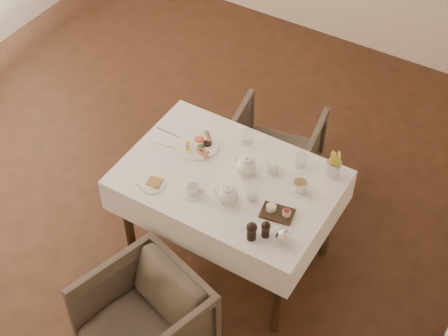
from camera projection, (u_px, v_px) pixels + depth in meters
table at (229, 190)px, 4.17m from camera, size 1.28×0.88×0.75m
armchair_near at (144, 321)px, 3.93m from camera, size 0.78×0.79×0.58m
armchair_far at (274, 151)px, 4.91m from camera, size 0.70×0.72×0.57m
breakfast_plate at (198, 144)px, 4.26m from camera, size 0.27×0.27×0.03m
side_plate at (151, 183)px, 4.04m from camera, size 0.17×0.16×0.02m
teapot_centre at (246, 165)px, 4.06m from camera, size 0.19×0.16×0.13m
teapot_front at (228, 194)px, 3.90m from camera, size 0.18×0.15×0.13m
creamer at (273, 167)px, 4.08m from camera, size 0.08×0.08×0.07m
teacup_near at (193, 190)px, 3.97m from camera, size 0.13×0.13×0.06m
teacup_far at (300, 186)px, 3.99m from camera, size 0.14×0.14×0.07m
glass_left at (247, 137)px, 4.25m from camera, size 0.09×0.09×0.10m
glass_mid at (252, 194)px, 3.93m from camera, size 0.07×0.07×0.09m
glass_right at (301, 160)px, 4.12m from camera, size 0.08×0.08×0.09m
condiment_board at (277, 212)px, 3.87m from camera, size 0.20×0.15×0.05m
pepper_mill_left at (252, 231)px, 3.71m from camera, size 0.07×0.07×0.12m
pepper_mill_right at (266, 229)px, 3.73m from camera, size 0.07×0.07×0.11m
silver_pot at (284, 236)px, 3.70m from camera, size 0.13×0.12×0.11m
fries_cup at (334, 165)px, 4.04m from camera, size 0.09×0.09×0.19m
cutlery_fork at (168, 132)px, 4.35m from camera, size 0.18×0.02×0.00m
cutlery_knife at (162, 145)px, 4.27m from camera, size 0.18×0.04×0.00m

